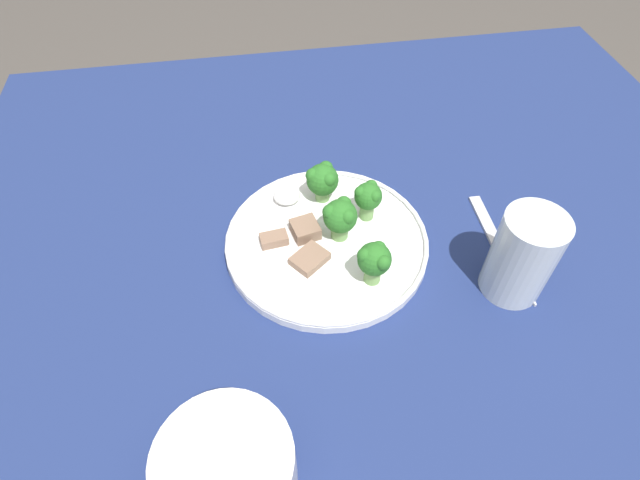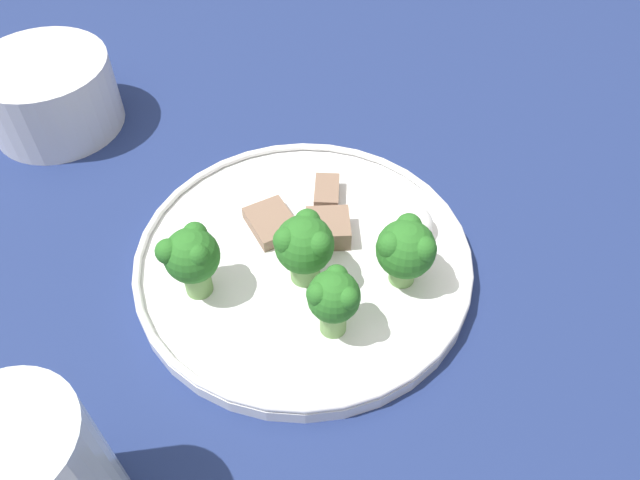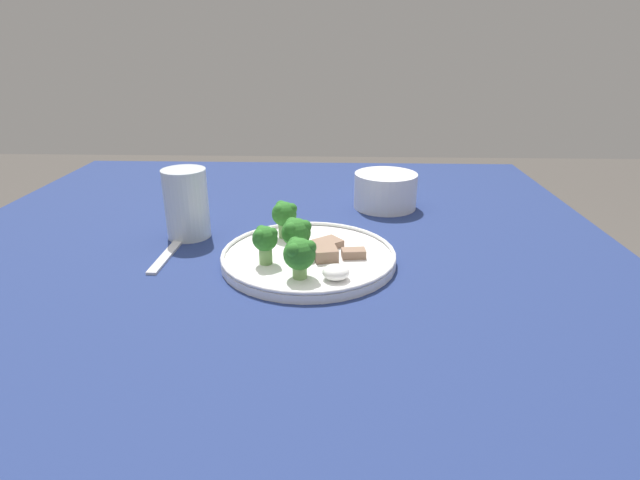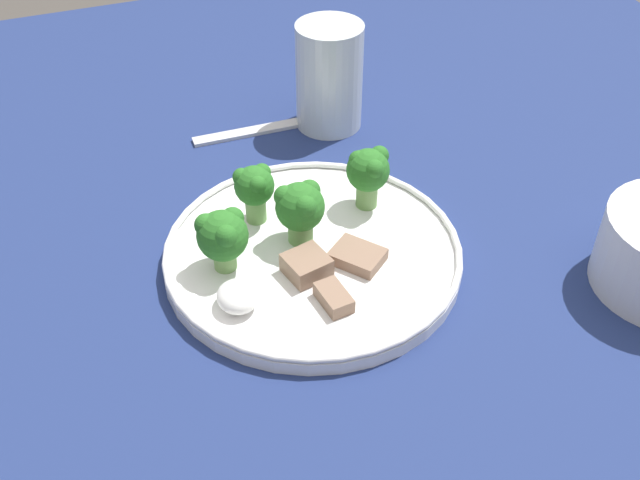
% 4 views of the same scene
% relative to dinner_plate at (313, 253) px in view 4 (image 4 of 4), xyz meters
% --- Properties ---
extents(table, '(1.13, 1.14, 0.75)m').
position_rel_dinner_plate_xyz_m(table, '(-0.06, 0.07, -0.10)').
color(table, navy).
rests_on(table, ground_plane).
extents(dinner_plate, '(0.26, 0.26, 0.02)m').
position_rel_dinner_plate_xyz_m(dinner_plate, '(0.00, 0.00, 0.00)').
color(dinner_plate, white).
rests_on(dinner_plate, table).
extents(fork, '(0.02, 0.18, 0.00)m').
position_rel_dinner_plate_xyz_m(fork, '(-0.22, 0.04, -0.01)').
color(fork, silver).
rests_on(fork, table).
extents(drinking_glass, '(0.07, 0.07, 0.12)m').
position_rel_dinner_plate_xyz_m(drinking_glass, '(-0.21, 0.10, 0.04)').
color(drinking_glass, silver).
rests_on(drinking_glass, table).
extents(broccoli_floret_near_rim_left, '(0.04, 0.04, 0.06)m').
position_rel_dinner_plate_xyz_m(broccoli_floret_near_rim_left, '(-0.02, -0.00, 0.04)').
color(broccoli_floret_near_rim_left, '#709E56').
rests_on(broccoli_floret_near_rim_left, dinner_plate).
extents(broccoli_floret_center_left, '(0.04, 0.04, 0.06)m').
position_rel_dinner_plate_xyz_m(broccoli_floret_center_left, '(-0.04, 0.07, 0.04)').
color(broccoli_floret_center_left, '#709E56').
rests_on(broccoli_floret_center_left, dinner_plate).
extents(broccoli_floret_back_left, '(0.04, 0.04, 0.06)m').
position_rel_dinner_plate_xyz_m(broccoli_floret_back_left, '(-0.01, -0.08, 0.04)').
color(broccoli_floret_back_left, '#709E56').
rests_on(broccoli_floret_back_left, dinner_plate).
extents(broccoli_floret_front_left, '(0.04, 0.04, 0.06)m').
position_rel_dinner_plate_xyz_m(broccoli_floret_front_left, '(-0.06, -0.03, 0.04)').
color(broccoli_floret_front_left, '#709E56').
rests_on(broccoli_floret_front_left, dinner_plate).
extents(meat_slice_front_slice, '(0.04, 0.02, 0.01)m').
position_rel_dinner_plate_xyz_m(meat_slice_front_slice, '(0.07, -0.01, 0.01)').
color(meat_slice_front_slice, '#846651').
rests_on(meat_slice_front_slice, dinner_plate).
extents(meat_slice_middle_slice, '(0.05, 0.05, 0.01)m').
position_rel_dinner_plate_xyz_m(meat_slice_middle_slice, '(0.03, 0.03, 0.01)').
color(meat_slice_middle_slice, '#846651').
rests_on(meat_slice_middle_slice, dinner_plate).
extents(meat_slice_rear_slice, '(0.04, 0.04, 0.02)m').
position_rel_dinner_plate_xyz_m(meat_slice_rear_slice, '(0.03, -0.02, 0.01)').
color(meat_slice_rear_slice, '#846651').
rests_on(meat_slice_rear_slice, dinner_plate).
extents(sauce_dollop, '(0.04, 0.03, 0.02)m').
position_rel_dinner_plate_xyz_m(sauce_dollop, '(0.04, -0.08, 0.01)').
color(sauce_dollop, white).
rests_on(sauce_dollop, dinner_plate).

